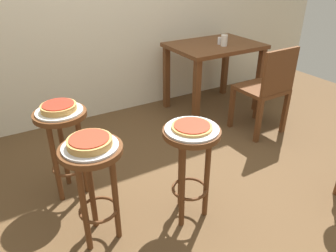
# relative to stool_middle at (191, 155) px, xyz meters

# --- Properties ---
(ground_plane) EXTENTS (6.00, 6.00, 0.00)m
(ground_plane) POSITION_rel_stool_middle_xyz_m (0.15, 0.19, -0.47)
(ground_plane) COLOR brown
(stool_middle) EXTENTS (0.35, 0.35, 0.65)m
(stool_middle) POSITION_rel_stool_middle_xyz_m (0.00, 0.00, 0.00)
(stool_middle) COLOR #5B3319
(stool_middle) RESTS_ON ground_plane
(serving_plate_middle) EXTENTS (0.32, 0.32, 0.01)m
(serving_plate_middle) POSITION_rel_stool_middle_xyz_m (-0.00, 0.00, 0.18)
(serving_plate_middle) COLOR silver
(serving_plate_middle) RESTS_ON stool_middle
(pizza_middle) EXTENTS (0.24, 0.24, 0.02)m
(pizza_middle) POSITION_rel_stool_middle_xyz_m (-0.00, 0.00, 0.20)
(pizza_middle) COLOR tan
(pizza_middle) RESTS_ON serving_plate_middle
(stool_leftside) EXTENTS (0.35, 0.35, 0.65)m
(stool_leftside) POSITION_rel_stool_middle_xyz_m (-0.58, 0.11, 0.00)
(stool_leftside) COLOR #5B3319
(stool_leftside) RESTS_ON ground_plane
(serving_plate_leftside) EXTENTS (0.30, 0.30, 0.01)m
(serving_plate_leftside) POSITION_rel_stool_middle_xyz_m (-0.58, 0.11, 0.18)
(serving_plate_leftside) COLOR silver
(serving_plate_leftside) RESTS_ON stool_leftside
(pizza_leftside) EXTENTS (0.24, 0.24, 0.05)m
(pizza_leftside) POSITION_rel_stool_middle_xyz_m (-0.58, 0.11, 0.21)
(pizza_leftside) COLOR tan
(pizza_leftside) RESTS_ON serving_plate_leftside
(stool_rear) EXTENTS (0.35, 0.35, 0.65)m
(stool_rear) POSITION_rel_stool_middle_xyz_m (-0.61, 0.64, 0.00)
(stool_rear) COLOR #5B3319
(stool_rear) RESTS_ON ground_plane
(serving_plate_rear) EXTENTS (0.30, 0.30, 0.01)m
(serving_plate_rear) POSITION_rel_stool_middle_xyz_m (-0.61, 0.64, 0.18)
(serving_plate_rear) COLOR white
(serving_plate_rear) RESTS_ON stool_rear
(pizza_rear) EXTENTS (0.23, 0.23, 0.05)m
(pizza_rear) POSITION_rel_stool_middle_xyz_m (-0.61, 0.64, 0.21)
(pizza_rear) COLOR tan
(pizza_rear) RESTS_ON serving_plate_rear
(dining_table) EXTENTS (0.93, 0.68, 0.74)m
(dining_table) POSITION_rel_stool_middle_xyz_m (1.18, 1.31, 0.14)
(dining_table) COLOR #5B3319
(dining_table) RESTS_ON ground_plane
(cup_near_edge) EXTENTS (0.07, 0.07, 0.11)m
(cup_near_edge) POSITION_rel_stool_middle_xyz_m (1.20, 1.19, 0.32)
(cup_near_edge) COLOR silver
(cup_near_edge) RESTS_ON dining_table
(condiment_shaker) EXTENTS (0.04, 0.04, 0.07)m
(condiment_shaker) POSITION_rel_stool_middle_xyz_m (1.20, 1.27, 0.30)
(condiment_shaker) COLOR white
(condiment_shaker) RESTS_ON dining_table
(wooden_chair) EXTENTS (0.41, 0.41, 0.85)m
(wooden_chair) POSITION_rel_stool_middle_xyz_m (1.26, 0.60, -0.01)
(wooden_chair) COLOR #5B3319
(wooden_chair) RESTS_ON ground_plane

